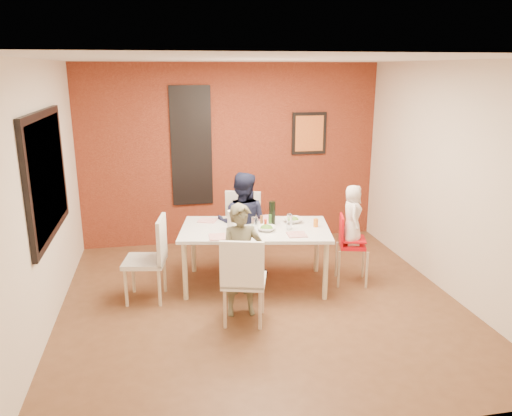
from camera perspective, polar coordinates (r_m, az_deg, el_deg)
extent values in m
plane|color=brown|center=(5.87, 0.57, -10.71)|extent=(4.50, 4.50, 0.00)
cube|color=silver|center=(5.26, 0.65, 16.67)|extent=(4.50, 4.50, 0.02)
cube|color=beige|center=(7.58, -2.83, 6.09)|extent=(4.50, 0.02, 2.70)
cube|color=beige|center=(3.33, 8.44, -6.64)|extent=(4.50, 0.02, 2.70)
cube|color=beige|center=(5.44, -23.32, 0.99)|extent=(0.02, 4.50, 2.70)
cube|color=beige|center=(6.25, 21.28, 2.98)|extent=(0.02, 4.50, 2.70)
cube|color=maroon|center=(7.56, -2.80, 6.07)|extent=(4.50, 0.02, 2.70)
cube|color=black|center=(5.58, -22.83, 3.51)|extent=(0.05, 1.70, 1.30)
cube|color=black|center=(5.57, -22.68, 3.52)|extent=(0.02, 1.55, 1.15)
cube|color=silver|center=(7.46, -7.40, 6.99)|extent=(0.55, 0.03, 1.70)
cube|color=black|center=(7.46, -7.40, 6.99)|extent=(0.60, 0.03, 1.76)
cube|color=black|center=(7.76, 6.09, 8.48)|extent=(0.54, 0.03, 0.64)
cube|color=orange|center=(7.75, 6.12, 8.47)|extent=(0.44, 0.01, 0.54)
cube|color=white|center=(6.06, -0.10, -2.45)|extent=(1.94, 1.31, 0.04)
cylinder|color=beige|center=(5.85, -8.12, -7.17)|extent=(0.06, 0.06, 0.70)
cylinder|color=beige|center=(6.62, -7.18, -4.38)|extent=(0.06, 0.06, 0.70)
cylinder|color=beige|center=(5.86, 7.96, -7.14)|extent=(0.06, 0.06, 0.70)
cylinder|color=beige|center=(6.63, 6.96, -4.36)|extent=(0.06, 0.06, 0.70)
cube|color=white|center=(5.29, -1.37, -8.31)|extent=(0.55, 0.55, 0.05)
cube|color=white|center=(5.01, -1.62, -6.59)|extent=(0.44, 0.16, 0.51)
cylinder|color=#C5AC92|center=(5.54, 0.75, -9.85)|extent=(0.04, 0.04, 0.44)
cylinder|color=#C5AC92|center=(5.22, 0.48, -11.57)|extent=(0.04, 0.04, 0.44)
cylinder|color=#C5AC92|center=(5.58, -3.06, -9.71)|extent=(0.04, 0.04, 0.44)
cylinder|color=#C5AC92|center=(5.25, -3.58, -11.41)|extent=(0.04, 0.04, 0.44)
cube|color=silver|center=(6.59, -1.79, -3.11)|extent=(0.61, 0.61, 0.05)
cube|color=silver|center=(6.71, -1.49, -0.33)|extent=(0.46, 0.20, 0.54)
cylinder|color=tan|center=(6.53, -3.76, -5.68)|extent=(0.04, 0.04, 0.47)
cylinder|color=tan|center=(6.89, -3.10, -4.51)|extent=(0.04, 0.04, 0.47)
cylinder|color=tan|center=(6.47, -0.35, -5.86)|extent=(0.04, 0.04, 0.47)
cylinder|color=tan|center=(6.83, 0.13, -4.68)|extent=(0.04, 0.04, 0.47)
cube|color=silver|center=(5.90, -12.61, -5.97)|extent=(0.53, 0.53, 0.05)
cube|color=silver|center=(5.77, -10.73, -3.59)|extent=(0.12, 0.46, 0.52)
cylinder|color=beige|center=(6.20, -13.85, -7.40)|extent=(0.04, 0.04, 0.45)
cylinder|color=beige|center=(6.13, -10.40, -7.47)|extent=(0.04, 0.04, 0.45)
cylinder|color=beige|center=(5.87, -14.64, -8.82)|extent=(0.04, 0.04, 0.45)
cylinder|color=beige|center=(5.79, -10.98, -8.92)|extent=(0.04, 0.04, 0.45)
cube|color=red|center=(6.31, 10.95, -4.21)|extent=(0.37, 0.37, 0.04)
cube|color=red|center=(6.23, 9.73, -2.45)|extent=(0.10, 0.30, 0.36)
cube|color=red|center=(6.28, 10.99, -3.48)|extent=(0.37, 0.37, 0.02)
cylinder|color=tan|center=(6.27, 12.56, -6.96)|extent=(0.03, 0.03, 0.47)
cylinder|color=tan|center=(6.23, 9.44, -6.95)|extent=(0.03, 0.03, 0.47)
cylinder|color=tan|center=(6.58, 12.14, -5.83)|extent=(0.03, 0.03, 0.47)
cylinder|color=tan|center=(6.54, 9.17, -5.81)|extent=(0.03, 0.03, 0.47)
imported|color=#605D45|center=(5.37, -1.67, -6.01)|extent=(0.46, 0.30, 1.25)
imported|color=black|center=(6.38, -1.57, -1.90)|extent=(0.80, 0.72, 1.37)
imported|color=white|center=(6.18, 10.96, -0.78)|extent=(0.32, 0.41, 0.74)
cube|color=white|center=(5.73, -4.17, -3.30)|extent=(0.25, 0.25, 0.01)
cube|color=white|center=(6.43, 1.02, -1.13)|extent=(0.25, 0.25, 0.01)
cube|color=silver|center=(5.81, 4.70, -3.04)|extent=(0.22, 0.22, 0.01)
cube|color=white|center=(6.36, -5.57, -1.41)|extent=(0.28, 0.28, 0.01)
imported|color=white|center=(5.94, 1.22, -2.35)|extent=(0.27, 0.27, 0.05)
imported|color=white|center=(6.27, 4.23, -1.40)|extent=(0.26, 0.26, 0.06)
cylinder|color=black|center=(6.12, 1.86, -0.61)|extent=(0.08, 0.08, 0.30)
cylinder|color=white|center=(5.76, -0.14, -2.08)|extent=(0.08, 0.08, 0.22)
cylinder|color=silver|center=(5.97, 3.85, -1.61)|extent=(0.07, 0.07, 0.19)
cylinder|color=silver|center=(5.92, -2.78, -1.45)|extent=(0.11, 0.11, 0.25)
cylinder|color=red|center=(5.96, 1.10, -1.90)|extent=(0.03, 0.03, 0.13)
cylinder|color=#346923|center=(6.09, 1.60, -1.44)|extent=(0.04, 0.04, 0.15)
cylinder|color=brown|center=(6.06, 0.64, -1.54)|extent=(0.04, 0.04, 0.14)
cylinder|color=orange|center=(6.12, 6.84, -1.70)|extent=(0.06, 0.06, 0.10)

